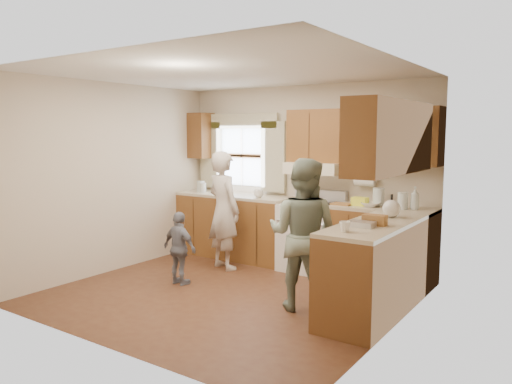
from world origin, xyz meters
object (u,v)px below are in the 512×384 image
Objects in this scene: woman_right at (303,234)px; child at (180,248)px; stove at (312,236)px; woman_left at (224,210)px.

woman_right reaches higher than child.
woman_right is (0.62, -1.37, 0.33)m from stove.
stove is 0.67× the size of woman_left.
stove is at bearing -119.97° from child.
woman_left is 1.78× the size of child.
child is (-1.02, -1.48, -0.02)m from stove.
child is (-1.64, -0.10, -0.34)m from woman_right.
woman_left reaches higher than stove.
child is (0.01, -0.89, -0.35)m from woman_left.
woman_left is at bearing -150.57° from stove.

